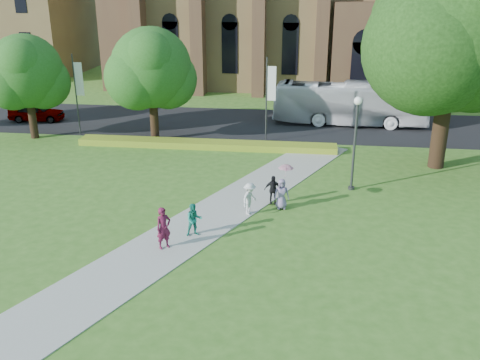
# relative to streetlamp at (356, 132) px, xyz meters

# --- Properties ---
(ground) EXTENTS (160.00, 160.00, 0.00)m
(ground) POSITION_rel_streetlamp_xyz_m (-7.50, -6.50, -3.30)
(ground) COLOR #38671F
(ground) RESTS_ON ground
(road) EXTENTS (160.00, 10.00, 0.02)m
(road) POSITION_rel_streetlamp_xyz_m (-7.50, 13.50, -3.29)
(road) COLOR black
(road) RESTS_ON ground
(footpath) EXTENTS (15.58, 28.54, 0.04)m
(footpath) POSITION_rel_streetlamp_xyz_m (-7.50, -5.50, -3.28)
(footpath) COLOR #B2B2A8
(footpath) RESTS_ON ground
(flower_hedge) EXTENTS (18.00, 1.40, 0.45)m
(flower_hedge) POSITION_rel_streetlamp_xyz_m (-9.50, 6.70, -3.07)
(flower_hedge) COLOR gold
(flower_hedge) RESTS_ON ground
(streetlamp) EXTENTS (0.44, 0.44, 5.24)m
(streetlamp) POSITION_rel_streetlamp_xyz_m (0.00, 0.00, 0.00)
(streetlamp) COLOR #38383D
(streetlamp) RESTS_ON ground
(large_tree) EXTENTS (9.60, 9.60, 13.20)m
(large_tree) POSITION_rel_streetlamp_xyz_m (5.50, 4.50, 5.07)
(large_tree) COLOR #332114
(large_tree) RESTS_ON ground
(street_tree_0) EXTENTS (5.20, 5.20, 7.50)m
(street_tree_0) POSITION_rel_streetlamp_xyz_m (-22.50, 7.50, 1.58)
(street_tree_0) COLOR #332114
(street_tree_0) RESTS_ON ground
(street_tree_1) EXTENTS (5.60, 5.60, 8.05)m
(street_tree_1) POSITION_rel_streetlamp_xyz_m (-13.50, 8.00, 1.93)
(street_tree_1) COLOR #332114
(street_tree_1) RESTS_ON ground
(banner_pole_0) EXTENTS (0.70, 0.10, 6.00)m
(banner_pole_0) POSITION_rel_streetlamp_xyz_m (-5.39, 8.70, 0.09)
(banner_pole_0) COLOR #38383D
(banner_pole_0) RESTS_ON ground
(banner_pole_1) EXTENTS (0.70, 0.10, 6.00)m
(banner_pole_1) POSITION_rel_streetlamp_xyz_m (-19.39, 8.70, 0.09)
(banner_pole_1) COLOR #38383D
(banner_pole_1) RESTS_ON ground
(tour_coach) EXTENTS (12.24, 3.45, 3.37)m
(tour_coach) POSITION_rel_streetlamp_xyz_m (0.73, 14.34, -1.59)
(tour_coach) COLOR silver
(tour_coach) RESTS_ON road
(car_0) EXTENTS (4.53, 2.18, 1.49)m
(car_0) POSITION_rel_streetlamp_xyz_m (-24.66, 12.18, -2.53)
(car_0) COLOR gray
(car_0) RESTS_ON road
(pedestrian_0) EXTENTS (0.81, 0.80, 1.89)m
(pedestrian_0) POSITION_rel_streetlamp_xyz_m (-8.59, -8.11, -2.31)
(pedestrian_0) COLOR #5B1431
(pedestrian_0) RESTS_ON footpath
(pedestrian_1) EXTENTS (0.92, 0.83, 1.55)m
(pedestrian_1) POSITION_rel_streetlamp_xyz_m (-7.53, -6.77, -2.48)
(pedestrian_1) COLOR #197E68
(pedestrian_1) RESTS_ON footpath
(pedestrian_2) EXTENTS (1.01, 1.22, 1.65)m
(pedestrian_2) POSITION_rel_streetlamp_xyz_m (-5.28, -4.11, -2.43)
(pedestrian_2) COLOR silver
(pedestrian_2) RESTS_ON footpath
(pedestrian_3) EXTENTS (0.94, 0.51, 1.53)m
(pedestrian_3) POSITION_rel_streetlamp_xyz_m (-4.23, -2.62, -2.49)
(pedestrian_3) COLOR black
(pedestrian_3) RESTS_ON footpath
(pedestrian_4) EXTENTS (0.87, 0.66, 1.58)m
(pedestrian_4) POSITION_rel_streetlamp_xyz_m (-3.75, -3.21, -2.47)
(pedestrian_4) COLOR gray
(pedestrian_4) RESTS_ON footpath
(parasol) EXTENTS (0.99, 0.99, 0.66)m
(parasol) POSITION_rel_streetlamp_xyz_m (-3.57, -3.11, -1.35)
(parasol) COLOR pink
(parasol) RESTS_ON pedestrian_4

